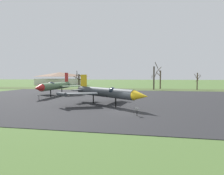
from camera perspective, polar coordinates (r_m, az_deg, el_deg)
ground_plane at (r=24.21m, az=3.11°, el=-7.61°), size 600.00×600.00×0.00m
asphalt_apron at (r=38.13m, az=5.89°, el=-3.58°), size 84.71×47.21×0.05m
grass_verge_strip at (r=67.56m, az=7.95°, el=-0.60°), size 144.71×12.00×0.06m
jet_fighter_front_left at (r=29.08m, az=-2.24°, el=-1.46°), size 14.17×13.18×5.04m
info_placard_front_left at (r=21.52m, az=7.85°, el=-7.31°), size 0.49×0.32×1.02m
jet_fighter_rear_center at (r=46.16m, az=-17.30°, el=0.52°), size 12.23×18.00×5.80m
info_placard_rear_center at (r=39.34m, az=-22.01°, el=-2.68°), size 0.54×0.22×1.04m
bare_tree_far_left at (r=71.07m, az=-10.40°, el=2.27°), size 3.51×2.81×7.01m
bare_tree_left_of_center at (r=66.66m, az=13.07°, el=3.12°), size 2.37×2.63×9.85m
bare_tree_center at (r=72.45m, az=14.88°, el=2.80°), size 2.18×3.06×8.65m
bare_tree_right_of_center at (r=70.97m, az=25.22°, el=1.92°), size 2.41×2.41×6.08m
visitor_building at (r=110.45m, az=-16.08°, el=2.71°), size 28.08×16.24×7.41m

